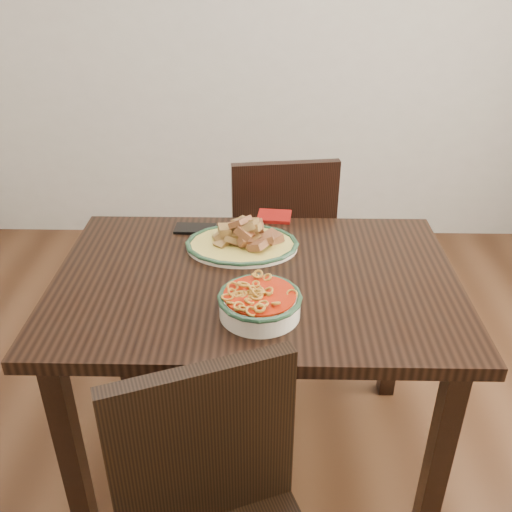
{
  "coord_description": "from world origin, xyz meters",
  "views": [
    {
      "loc": [
        0.01,
        -1.46,
        1.66
      ],
      "look_at": [
        -0.02,
        0.02,
        0.81
      ],
      "focal_mm": 40.0,
      "sensor_mm": 36.0,
      "label": 1
    }
  ],
  "objects_px": {
    "dining_table": "(256,303)",
    "noodle_bowl": "(260,301)",
    "fish_plate": "(242,236)",
    "smartphone": "(195,229)",
    "chair_far": "(280,240)"
  },
  "relations": [
    {
      "from": "dining_table",
      "to": "noodle_bowl",
      "type": "bearing_deg",
      "value": -85.74
    },
    {
      "from": "dining_table",
      "to": "fish_plate",
      "type": "bearing_deg",
      "value": 105.39
    },
    {
      "from": "dining_table",
      "to": "smartphone",
      "type": "bearing_deg",
      "value": 125.6
    },
    {
      "from": "chair_far",
      "to": "fish_plate",
      "type": "distance_m",
      "value": 0.62
    },
    {
      "from": "dining_table",
      "to": "fish_plate",
      "type": "relative_size",
      "value": 3.35
    },
    {
      "from": "chair_far",
      "to": "smartphone",
      "type": "relative_size",
      "value": 6.35
    },
    {
      "from": "noodle_bowl",
      "to": "fish_plate",
      "type": "bearing_deg",
      "value": 99.68
    },
    {
      "from": "smartphone",
      "to": "chair_far",
      "type": "bearing_deg",
      "value": 54.73
    },
    {
      "from": "dining_table",
      "to": "chair_far",
      "type": "height_order",
      "value": "chair_far"
    },
    {
      "from": "chair_far",
      "to": "noodle_bowl",
      "type": "xyz_separation_m",
      "value": [
        -0.07,
        -0.9,
        0.29
      ]
    },
    {
      "from": "fish_plate",
      "to": "noodle_bowl",
      "type": "xyz_separation_m",
      "value": [
        0.06,
        -0.37,
        -0.0
      ]
    },
    {
      "from": "dining_table",
      "to": "noodle_bowl",
      "type": "relative_size",
      "value": 5.31
    },
    {
      "from": "fish_plate",
      "to": "noodle_bowl",
      "type": "bearing_deg",
      "value": -80.32
    },
    {
      "from": "chair_far",
      "to": "smartphone",
      "type": "bearing_deg",
      "value": 44.62
    },
    {
      "from": "chair_far",
      "to": "smartphone",
      "type": "xyz_separation_m",
      "value": [
        -0.31,
        -0.4,
        0.26
      ]
    }
  ]
}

